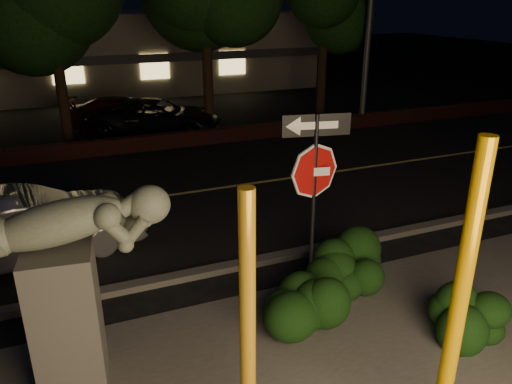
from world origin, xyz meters
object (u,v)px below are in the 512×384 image
silver_sedan (29,226)px  yellow_pole_left (248,342)px  parked_car_dark (155,117)px  signpost (315,172)px  parked_car_darkred (124,114)px  yellow_pole_right (459,304)px  sculpture (64,276)px

silver_sedan → yellow_pole_left: bearing=-169.5°
silver_sedan → parked_car_dark: silver_sedan is taller
yellow_pole_left → signpost: yellow_pole_left is taller
parked_car_darkred → parked_car_dark: 1.54m
parked_car_darkred → yellow_pole_right: bearing=-158.5°
yellow_pole_right → sculpture: (-3.76, 2.36, -0.12)m
signpost → parked_car_dark: (-0.20, 11.60, -1.58)m
yellow_pole_right → signpost: yellow_pole_right is taller
signpost → parked_car_dark: 11.70m
parked_car_darkred → parked_car_dark: (0.95, -1.21, 0.04)m
yellow_pole_right → parked_car_dark: (-0.20, 14.75, -1.14)m
parked_car_darkred → silver_sedan: bearing=178.9°
parked_car_dark → signpost: bearing=-157.3°
yellow_pole_right → parked_car_darkred: 16.05m
silver_sedan → parked_car_dark: size_ratio=0.88×
yellow_pole_left → parked_car_darkred: yellow_pole_left is taller
yellow_pole_left → sculpture: size_ratio=1.19×
parked_car_darkred → signpost: bearing=-157.5°
yellow_pole_left → sculpture: yellow_pole_left is taller
yellow_pole_left → silver_sedan: size_ratio=0.78×
yellow_pole_left → parked_car_dark: bearing=82.2°
parked_car_darkred → sculpture: bearing=-173.5°
signpost → yellow_pole_left: bearing=-117.7°
silver_sedan → yellow_pole_right: bearing=-155.6°
sculpture → silver_sedan: bearing=105.3°
sculpture → parked_car_darkred: bearing=85.9°
sculpture → parked_car_dark: bearing=80.8°
signpost → parked_car_darkred: (-1.14, 12.81, -1.62)m
sculpture → parked_car_dark: size_ratio=0.57×
signpost → silver_sedan: (-4.36, 3.19, -1.55)m
signpost → silver_sedan: signpost is taller
yellow_pole_right → parked_car_dark: yellow_pole_right is taller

